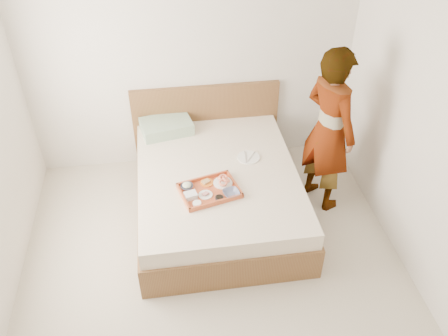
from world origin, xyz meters
The scene contains 17 objects.
ground centered at (0.00, 0.00, 0.00)m, with size 3.50×4.00×0.01m, color beige.
wall_back centered at (0.00, 2.00, 1.30)m, with size 3.50×0.01×2.60m, color silver.
wall_right centered at (1.75, 0.00, 1.30)m, with size 0.01×4.00×2.60m, color silver.
bed centered at (0.14, 1.00, 0.27)m, with size 1.65×2.00×0.53m, color brown.
headboard centered at (0.14, 1.97, 0.47)m, with size 1.65×0.06×0.95m, color brown.
pillow centered at (-0.32, 1.78, 0.59)m, with size 0.53×0.36×0.13m, color #99AF95.
tray centered at (0.02, 0.71, 0.55)m, with size 0.53×0.38×0.05m, color #BD5D2D.
prawn_plate centered at (0.16, 0.80, 0.55)m, with size 0.18×0.18×0.01m, color white.
navy_bowl_big centered at (0.22, 0.63, 0.56)m, with size 0.15×0.15×0.04m, color #181B41.
sauce_dish centered at (0.10, 0.58, 0.56)m, with size 0.08×0.08×0.03m, color black.
meat_plate centered at (-0.02, 0.66, 0.55)m, with size 0.13×0.13×0.01m, color white.
bread_plate centered at (0.01, 0.83, 0.55)m, with size 0.13×0.13×0.01m, color orange.
salad_bowl centered at (-0.18, 0.78, 0.56)m, with size 0.12×0.12×0.04m, color #181B41.
plastic_tub centered at (-0.15, 0.65, 0.57)m, with size 0.11×0.09×0.05m, color silver.
cheese_round centered at (-0.11, 0.54, 0.56)m, with size 0.08×0.08×0.03m, color white.
dinner_plate centered at (0.48, 1.18, 0.54)m, with size 0.23×0.23×0.01m, color white.
person centered at (1.24, 1.06, 0.87)m, with size 0.63×0.42×1.73m, color white.
Camera 1 is at (-0.32, -2.55, 3.42)m, focal length 37.69 mm.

